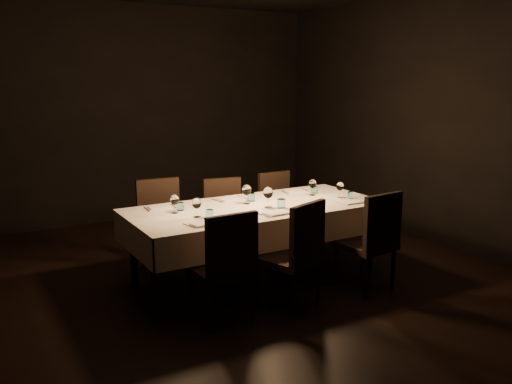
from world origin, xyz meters
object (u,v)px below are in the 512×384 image
chair_near_center (296,250)px  chair_far_left (162,221)px  chair_near_left (226,262)px  chair_near_right (372,237)px  chair_far_right (279,206)px  chair_far_center (225,215)px  dining_table (256,213)px

chair_near_center → chair_far_left: chair_near_center is taller
chair_near_left → chair_far_left: 1.51m
chair_near_right → chair_near_left: bearing=-8.5°
chair_far_left → chair_near_right: bearing=-42.2°
chair_near_right → chair_far_left: bearing=-52.4°
chair_near_left → chair_far_right: bearing=-135.6°
chair_near_center → chair_far_right: 1.82m
chair_far_left → chair_far_center: bearing=1.3°
chair_near_right → chair_far_right: chair_near_right is taller
chair_near_right → chair_far_center: (-0.76, 1.54, -0.03)m
dining_table → chair_far_left: size_ratio=2.64×
dining_table → chair_near_left: bearing=-134.1°
chair_far_left → chair_far_right: chair_far_left is taller
dining_table → chair_far_right: bearing=46.3°
chair_far_center → chair_near_left: bearing=-107.5°
chair_far_left → chair_far_center: chair_far_left is taller
dining_table → chair_near_center: (-0.05, -0.78, -0.15)m
chair_near_center → chair_near_right: bearing=158.0°
chair_far_left → chair_far_center: 0.73m
chair_near_right → chair_far_center: 1.72m
dining_table → chair_far_center: (0.03, 0.73, -0.19)m
dining_table → chair_near_center: chair_near_center is taller
chair_far_center → chair_near_right: bearing=-54.3°
chair_far_right → chair_near_left: bearing=-135.6°
chair_near_right → chair_far_center: size_ratio=1.07×
chair_far_right → chair_far_left: bearing=-179.7°
chair_near_left → chair_near_center: (0.66, -0.05, 0.01)m
chair_near_left → chair_near_right: size_ratio=0.99×
chair_near_left → chair_far_right: chair_near_left is taller
chair_far_right → chair_near_center: bearing=-119.3°
chair_near_left → dining_table: bearing=-135.8°
chair_near_right → chair_far_left: (-1.49, 1.58, -0.00)m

